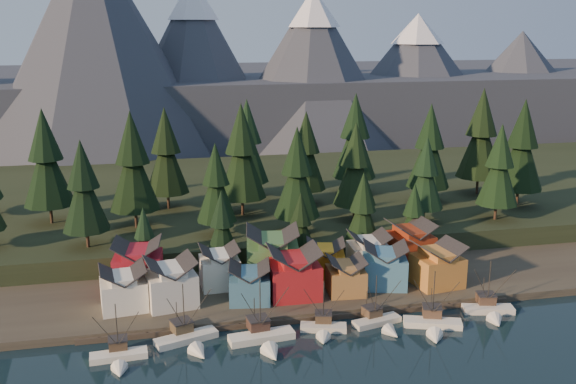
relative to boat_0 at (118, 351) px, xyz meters
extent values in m
plane|color=black|center=(32.53, -7.49, -1.91)|extent=(500.00, 500.00, 0.00)
cube|color=#322C24|center=(32.53, 32.51, -1.16)|extent=(400.00, 50.00, 1.50)
cube|color=black|center=(32.53, 82.51, 1.09)|extent=(420.00, 100.00, 6.00)
cube|color=#494134|center=(32.53, 9.01, -1.41)|extent=(80.00, 4.00, 1.00)
cube|color=#404652|center=(32.53, 232.51, 13.09)|extent=(560.00, 160.00, 30.00)
cone|color=#404652|center=(-12.47, 172.51, 43.09)|extent=(100.00, 100.00, 90.00)
cone|color=#404652|center=(27.53, 190.51, 34.09)|extent=(80.00, 80.00, 72.00)
cone|color=#404652|center=(77.53, 178.51, 32.09)|extent=(84.00, 84.00, 68.00)
cone|color=white|center=(77.53, 178.51, 57.93)|extent=(23.52, 23.52, 16.32)
cone|color=#404652|center=(132.53, 194.51, 27.09)|extent=(92.00, 92.00, 58.00)
cone|color=white|center=(132.53, 194.51, 49.13)|extent=(25.76, 25.76, 13.92)
cone|color=#404652|center=(192.53, 202.51, 23.09)|extent=(88.00, 88.00, 50.00)
cube|color=white|center=(-0.06, 1.04, -1.59)|extent=(9.21, 3.28, 1.47)
cone|color=white|center=(0.23, -3.92, -1.59)|extent=(2.93, 3.25, 2.75)
cube|color=black|center=(-0.06, 1.04, -2.14)|extent=(9.44, 3.34, 0.32)
cube|color=#463525|center=(-0.16, 2.70, -0.17)|extent=(3.09, 2.92, 1.65)
cube|color=#2C2929|center=(-0.16, 2.70, 0.75)|extent=(3.28, 3.11, 0.18)
cylinder|color=black|center=(-0.09, 1.59, 3.22)|extent=(0.16, 0.16, 8.25)
cylinder|color=black|center=(-0.27, 4.57, 1.11)|extent=(0.13, 0.13, 4.03)
cube|color=silver|center=(10.95, 4.62, -1.56)|extent=(11.13, 6.23, 1.62)
cone|color=silver|center=(12.78, -0.97, -1.56)|extent=(4.02, 4.42, 3.03)
cube|color=black|center=(10.95, 4.62, -2.16)|extent=(11.39, 6.35, 0.35)
cube|color=brown|center=(10.34, 6.48, 0.01)|extent=(4.02, 3.89, 1.82)
cube|color=#2C2929|center=(10.34, 6.48, 1.02)|extent=(4.28, 4.15, 0.20)
cylinder|color=black|center=(10.74, 5.24, 3.76)|extent=(0.18, 0.18, 9.10)
cylinder|color=black|center=(9.64, 8.59, 1.43)|extent=(0.14, 0.14, 4.45)
cube|color=silver|center=(23.54, 2.32, -1.53)|extent=(11.53, 4.50, 1.72)
cone|color=silver|center=(24.26, -3.80, -1.53)|extent=(3.64, 4.18, 3.22)
cube|color=black|center=(23.54, 2.32, -2.18)|extent=(11.81, 4.58, 0.38)
cube|color=#412B23|center=(23.30, 4.36, 0.13)|extent=(3.78, 3.59, 1.93)
cube|color=#2C2929|center=(23.30, 4.36, 1.20)|extent=(4.02, 3.83, 0.21)
cylinder|color=black|center=(23.46, 3.00, 4.09)|extent=(0.19, 0.19, 9.65)
cylinder|color=black|center=(23.03, 6.67, 1.63)|extent=(0.15, 0.15, 4.72)
cube|color=beige|center=(34.81, 3.65, -1.59)|extent=(8.53, 4.74, 1.44)
cone|color=beige|center=(33.64, -0.64, -1.59)|extent=(3.33, 3.38, 2.70)
cube|color=black|center=(34.81, 3.65, -2.13)|extent=(8.73, 4.83, 0.31)
cube|color=#473726|center=(35.20, 5.08, -0.20)|extent=(3.49, 3.36, 1.62)
cube|color=#2C2929|center=(35.20, 5.08, 0.70)|extent=(3.71, 3.58, 0.18)
cylinder|color=black|center=(34.94, 4.13, 3.13)|extent=(0.16, 0.16, 8.09)
cylinder|color=black|center=(35.65, 6.70, 1.06)|extent=(0.13, 0.13, 3.96)
cube|color=beige|center=(44.86, 3.95, -1.59)|extent=(9.37, 4.76, 1.44)
cone|color=beige|center=(46.03, -0.84, -1.59)|extent=(3.35, 3.62, 2.70)
cube|color=black|center=(44.86, 3.95, -2.13)|extent=(9.59, 4.85, 0.32)
cube|color=brown|center=(44.47, 5.54, -0.20)|extent=(3.44, 3.31, 1.62)
cube|color=#2C2929|center=(44.47, 5.54, 0.70)|extent=(3.66, 3.53, 0.18)
cylinder|color=black|center=(44.73, 4.48, 3.14)|extent=(0.16, 0.16, 8.11)
cylinder|color=black|center=(44.03, 7.35, 1.06)|extent=(0.13, 0.13, 3.96)
cube|color=white|center=(54.29, 1.04, -1.56)|extent=(10.64, 6.23, 1.61)
cone|color=white|center=(52.43, -4.25, -1.56)|extent=(4.01, 4.29, 3.03)
cube|color=black|center=(54.29, 1.04, -2.16)|extent=(10.89, 6.36, 0.35)
cube|color=brown|center=(54.90, 2.80, 0.01)|extent=(4.05, 3.92, 1.82)
cube|color=#2C2929|center=(54.90, 2.80, 1.02)|extent=(4.30, 4.18, 0.20)
cylinder|color=black|center=(54.49, 1.63, 3.74)|extent=(0.18, 0.18, 9.08)
cylinder|color=black|center=(55.60, 4.80, 1.42)|extent=(0.14, 0.14, 4.44)
cube|color=silver|center=(66.95, 4.20, -1.56)|extent=(9.76, 4.91, 1.59)
cone|color=silver|center=(65.85, -0.80, -1.56)|extent=(3.59, 3.75, 2.97)
cube|color=black|center=(66.95, 4.20, -2.16)|extent=(9.99, 5.01, 0.35)
cube|color=#503A2B|center=(67.31, 5.87, -0.03)|extent=(3.74, 3.59, 1.78)
cube|color=#2C2929|center=(67.31, 5.87, 0.97)|extent=(3.97, 3.82, 0.20)
cylinder|color=black|center=(67.07, 4.76, 3.64)|extent=(0.18, 0.18, 8.92)
cylinder|color=black|center=(67.73, 7.76, 1.36)|extent=(0.14, 0.14, 4.36)
cube|color=white|center=(0.55, 16.97, 2.38)|extent=(8.85, 7.96, 5.57)
cube|color=white|center=(0.55, 16.97, 5.72)|extent=(5.22, 7.41, 1.14)
cube|color=silver|center=(9.09, 16.84, 2.76)|extent=(9.98, 9.19, 6.33)
cube|color=silver|center=(9.09, 16.84, 6.52)|extent=(6.07, 8.36, 1.23)
cube|color=#35637F|center=(23.60, 15.50, 2.11)|extent=(8.54, 8.12, 5.03)
cube|color=#35637F|center=(23.60, 15.50, 5.14)|extent=(5.16, 7.46, 1.06)
cube|color=maroon|center=(32.29, 15.97, 2.95)|extent=(9.74, 8.66, 6.71)
cube|color=maroon|center=(32.29, 15.97, 6.96)|extent=(5.46, 8.37, 1.34)
cube|color=olive|center=(42.49, 15.30, 2.07)|extent=(7.48, 7.48, 4.96)
cube|color=olive|center=(42.49, 15.30, 5.03)|extent=(4.35, 7.09, 0.98)
cube|color=teal|center=(50.99, 16.82, 2.69)|extent=(9.92, 8.97, 6.19)
cube|color=teal|center=(50.99, 16.82, 6.36)|extent=(6.23, 7.88, 1.18)
cube|color=#C37A32|center=(61.51, 15.14, 2.62)|extent=(9.72, 8.77, 6.06)
cube|color=#C37A32|center=(61.51, 15.14, 6.25)|extent=(5.77, 8.11, 1.24)
cube|color=maroon|center=(3.10, 26.07, 3.13)|extent=(9.88, 8.98, 7.08)
cube|color=maroon|center=(3.10, 26.07, 7.30)|extent=(5.79, 8.40, 1.28)
cube|color=white|center=(18.87, 23.65, 2.61)|extent=(7.73, 7.29, 6.04)
cube|color=white|center=(18.87, 23.65, 6.14)|extent=(4.38, 7.00, 1.05)
cube|color=#426F3C|center=(29.80, 24.74, 3.47)|extent=(11.58, 10.29, 7.77)
cube|color=#426F3C|center=(29.80, 24.74, 8.07)|extent=(6.95, 9.40, 1.46)
cube|color=orange|center=(40.73, 23.93, 2.31)|extent=(8.91, 7.87, 5.44)
cube|color=orange|center=(40.73, 23.93, 5.57)|extent=(5.49, 7.00, 1.08)
cube|color=silver|center=(50.26, 24.44, 2.70)|extent=(8.37, 7.52, 6.22)
cube|color=silver|center=(50.26, 24.44, 6.36)|extent=(4.76, 7.19, 1.12)
cube|color=maroon|center=(60.44, 26.67, 3.13)|extent=(9.30, 8.80, 7.08)
cube|color=maroon|center=(60.44, 26.67, 7.27)|extent=(5.38, 8.34, 1.23)
cylinder|color=#332319|center=(-17.47, 60.51, 6.53)|extent=(0.70, 0.70, 4.87)
cone|color=black|center=(-17.47, 60.51, 17.09)|extent=(11.91, 11.91, 16.79)
cone|color=black|center=(-17.47, 60.51, 25.75)|extent=(8.12, 8.12, 12.18)
cylinder|color=#332319|center=(-7.47, 40.51, 6.15)|extent=(0.70, 0.70, 4.11)
cone|color=black|center=(-7.47, 40.51, 15.06)|extent=(10.06, 10.06, 14.17)
cone|color=black|center=(-7.47, 40.51, 22.38)|extent=(6.86, 6.86, 10.29)
cylinder|color=#332319|center=(2.53, 52.51, 6.52)|extent=(0.70, 0.70, 4.85)
cone|color=black|center=(2.53, 52.51, 17.04)|extent=(11.87, 11.87, 16.72)
cone|color=black|center=(2.53, 52.51, 25.67)|extent=(8.09, 8.09, 12.14)
cylinder|color=#332319|center=(10.53, 67.51, 6.41)|extent=(0.70, 0.70, 4.65)
cone|color=black|center=(10.53, 67.51, 16.49)|extent=(11.36, 11.36, 16.01)
cone|color=black|center=(10.53, 67.51, 24.75)|extent=(7.75, 7.75, 11.62)
cylinder|color=#332319|center=(20.53, 42.51, 5.96)|extent=(0.70, 0.70, 3.74)
cone|color=black|center=(20.53, 42.51, 14.07)|extent=(9.15, 9.15, 12.89)
cone|color=black|center=(20.53, 42.51, 20.73)|extent=(6.24, 6.24, 9.36)
cylinder|color=#332319|center=(28.53, 57.51, 6.56)|extent=(0.70, 0.70, 4.94)
cone|color=black|center=(28.53, 57.51, 17.27)|extent=(12.08, 12.08, 17.03)
cone|color=black|center=(28.53, 57.51, 26.06)|extent=(8.24, 8.24, 12.36)
cylinder|color=#332319|center=(38.53, 40.51, 6.26)|extent=(0.70, 0.70, 4.33)
cone|color=black|center=(38.53, 40.51, 15.64)|extent=(10.58, 10.58, 14.91)
cone|color=black|center=(38.53, 40.51, 23.34)|extent=(7.22, 7.22, 10.82)
cylinder|color=#332319|center=(46.53, 64.51, 6.27)|extent=(0.70, 0.70, 4.36)
cone|color=black|center=(46.53, 64.51, 15.72)|extent=(10.66, 10.66, 15.02)
cone|color=black|center=(46.53, 64.51, 23.47)|extent=(7.27, 7.27, 10.90)
cylinder|color=#332319|center=(54.53, 47.51, 6.22)|extent=(0.70, 0.70, 4.25)
cone|color=black|center=(54.53, 47.51, 15.43)|extent=(10.39, 10.39, 14.64)
cone|color=black|center=(54.53, 47.51, 22.99)|extent=(7.09, 7.09, 10.63)
cylinder|color=#332319|center=(62.53, 72.51, 6.58)|extent=(0.70, 0.70, 4.99)
cone|color=black|center=(62.53, 72.51, 17.39)|extent=(12.19, 12.19, 17.18)
cone|color=black|center=(62.53, 72.51, 26.25)|extent=(8.31, 8.31, 12.47)
cylinder|color=#332319|center=(70.53, 42.51, 5.93)|extent=(0.70, 0.70, 3.68)
cone|color=black|center=(70.53, 42.51, 13.91)|extent=(9.00, 9.00, 12.68)
cone|color=black|center=(70.53, 42.51, 20.46)|extent=(6.14, 6.14, 9.21)
cylinder|color=#332319|center=(78.53, 58.51, 6.43)|extent=(0.70, 0.70, 4.69)
cone|color=black|center=(78.53, 58.51, 16.59)|extent=(11.45, 11.45, 16.14)
cone|color=black|center=(78.53, 58.51, 24.91)|extent=(7.81, 7.81, 11.71)
cylinder|color=#332319|center=(88.53, 40.51, 6.17)|extent=(0.70, 0.70, 4.16)
cone|color=black|center=(88.53, 40.51, 15.18)|extent=(10.17, 10.17, 14.33)
cone|color=black|center=(88.53, 40.51, 22.58)|extent=(6.93, 6.93, 10.40)
cylinder|color=#332319|center=(96.53, 64.51, 6.71)|extent=(0.70, 0.70, 5.23)
cone|color=black|center=(96.53, 64.51, 18.04)|extent=(12.79, 12.79, 18.02)
cone|color=black|center=(96.53, 64.51, 27.34)|extent=(8.72, 8.72, 13.08)
cylinder|color=#332319|center=(32.53, 74.51, 6.48)|extent=(0.70, 0.70, 4.78)
cone|color=black|center=(32.53, 74.51, 16.84)|extent=(11.69, 11.69, 16.47)
cone|color=black|center=(32.53, 74.51, 25.34)|extent=(7.97, 7.97, 11.95)
cylinder|color=#332319|center=(100.53, 50.51, 6.56)|extent=(0.70, 0.70, 4.95)
cone|color=black|center=(100.53, 50.51, 17.29)|extent=(12.10, 12.10, 17.04)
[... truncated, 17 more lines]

